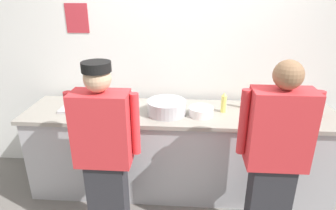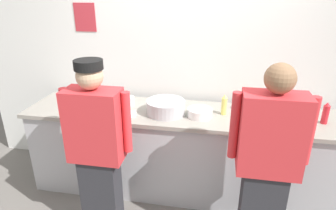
# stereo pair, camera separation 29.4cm
# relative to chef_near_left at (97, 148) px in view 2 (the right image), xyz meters

# --- Properties ---
(ground_plane) EXTENTS (9.00, 9.00, 0.00)m
(ground_plane) POSITION_rel_chef_near_left_xyz_m (0.59, 0.34, -0.86)
(ground_plane) COLOR slate
(wall_back) EXTENTS (4.97, 0.11, 2.67)m
(wall_back) POSITION_rel_chef_near_left_xyz_m (0.59, 1.20, 0.48)
(wall_back) COLOR white
(wall_back) RESTS_ON ground
(prep_counter) EXTENTS (3.17, 0.71, 0.93)m
(prep_counter) POSITION_rel_chef_near_left_xyz_m (0.59, 0.71, -0.39)
(prep_counter) COLOR #B2B2B7
(prep_counter) RESTS_ON ground
(chef_near_left) EXTENTS (0.59, 0.24, 1.61)m
(chef_near_left) POSITION_rel_chef_near_left_xyz_m (0.00, 0.00, 0.00)
(chef_near_left) COLOR #2D2D33
(chef_near_left) RESTS_ON ground
(chef_center) EXTENTS (0.60, 0.24, 1.64)m
(chef_center) POSITION_rel_chef_near_left_xyz_m (1.36, 0.02, 0.01)
(chef_center) COLOR #2D2D33
(chef_center) RESTS_ON ground
(plate_stack_front) EXTENTS (0.24, 0.24, 0.08)m
(plate_stack_front) POSITION_rel_chef_near_left_xyz_m (0.80, 0.63, 0.11)
(plate_stack_front) COLOR white
(plate_stack_front) RESTS_ON prep_counter
(mixing_bowl_steel) EXTENTS (0.38, 0.38, 0.14)m
(mixing_bowl_steel) POSITION_rel_chef_near_left_xyz_m (0.46, 0.65, 0.14)
(mixing_bowl_steel) COLOR #B7BABF
(mixing_bowl_steel) RESTS_ON prep_counter
(sheet_tray) EXTENTS (0.42, 0.36, 0.02)m
(sheet_tray) POSITION_rel_chef_near_left_xyz_m (-0.43, 0.75, 0.08)
(sheet_tray) COLOR #B7BABF
(sheet_tray) RESTS_ON prep_counter
(squeeze_bottle_primary) EXTENTS (0.06, 0.06, 0.21)m
(squeeze_bottle_primary) POSITION_rel_chef_near_left_xyz_m (1.95, 0.69, 0.17)
(squeeze_bottle_primary) COLOR red
(squeeze_bottle_primary) RESTS_ON prep_counter
(squeeze_bottle_secondary) EXTENTS (0.05, 0.05, 0.21)m
(squeeze_bottle_secondary) POSITION_rel_chef_near_left_xyz_m (1.03, 0.74, 0.17)
(squeeze_bottle_secondary) COLOR #E5E066
(squeeze_bottle_secondary) RESTS_ON prep_counter
(squeeze_bottle_spare) EXTENTS (0.05, 0.05, 0.19)m
(squeeze_bottle_spare) POSITION_rel_chef_near_left_xyz_m (1.25, 0.87, 0.16)
(squeeze_bottle_spare) COLOR orange
(squeeze_bottle_spare) RESTS_ON prep_counter
(ramekin_orange_sauce) EXTENTS (0.11, 0.11, 0.04)m
(ramekin_orange_sauce) POSITION_rel_chef_near_left_xyz_m (0.13, 0.54, 0.09)
(ramekin_orange_sauce) COLOR white
(ramekin_orange_sauce) RESTS_ON prep_counter
(ramekin_red_sauce) EXTENTS (0.09, 0.09, 0.04)m
(ramekin_red_sauce) POSITION_rel_chef_near_left_xyz_m (0.38, 0.92, 0.09)
(ramekin_red_sauce) COLOR white
(ramekin_red_sauce) RESTS_ON prep_counter
(deli_cup) EXTENTS (0.09, 0.09, 0.10)m
(deli_cup) POSITION_rel_chef_near_left_xyz_m (0.05, 0.80, 0.12)
(deli_cup) COLOR white
(deli_cup) RESTS_ON prep_counter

